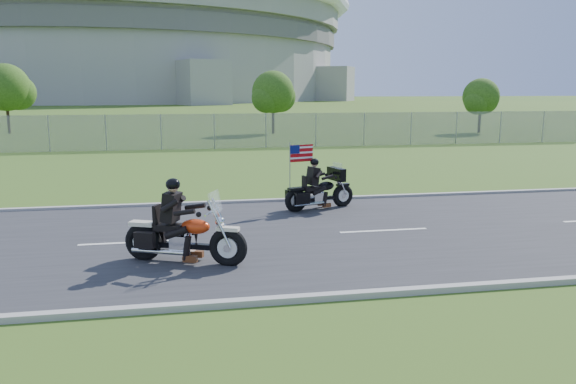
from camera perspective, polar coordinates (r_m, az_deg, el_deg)
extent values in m
plane|color=#33591C|center=(13.09, -7.06, -4.88)|extent=(420.00, 420.00, 0.00)
cube|color=#28282B|center=(13.08, -7.06, -4.80)|extent=(120.00, 8.00, 0.04)
cube|color=#9E9B93|center=(17.01, -7.90, -1.13)|extent=(120.00, 0.18, 0.12)
cube|color=#9E9B93|center=(9.23, -5.50, -11.20)|extent=(120.00, 0.18, 0.12)
cube|color=gray|center=(32.97, -18.01, 5.75)|extent=(60.00, 0.03, 2.00)
cylinder|color=#A3A099|center=(183.73, -16.86, 12.14)|extent=(130.00, 130.00, 20.00)
cylinder|color=#605E5B|center=(184.12, -16.98, 14.32)|extent=(132.00, 132.00, 4.00)
cylinder|color=#A3A099|center=(184.65, -17.08, 16.17)|extent=(134.00, 134.00, 6.00)
torus|color=white|center=(185.12, -17.15, 17.40)|extent=(140.40, 140.40, 4.40)
cylinder|color=#382316|center=(43.18, -1.53, 7.62)|extent=(0.22, 0.22, 2.52)
sphere|color=#264412|center=(43.12, -1.54, 10.13)|extent=(3.20, 3.20, 3.20)
sphere|color=#264412|center=(43.70, -0.79, 9.66)|extent=(2.40, 2.40, 2.40)
sphere|color=#264412|center=(42.65, -2.20, 9.51)|extent=(2.24, 2.24, 2.24)
cylinder|color=#382316|center=(48.51, -26.57, 7.01)|extent=(0.22, 0.22, 2.80)
sphere|color=#264412|center=(48.46, -26.78, 9.48)|extent=(3.60, 3.60, 3.60)
sphere|color=#264412|center=(48.79, -25.74, 9.09)|extent=(2.70, 2.70, 2.70)
cylinder|color=#382316|center=(46.57, 18.88, 7.10)|extent=(0.22, 0.22, 2.24)
sphere|color=#264412|center=(46.52, 19.01, 9.16)|extent=(2.80, 2.80, 2.80)
sphere|color=#264412|center=(47.16, 19.33, 8.77)|extent=(2.10, 2.10, 2.10)
sphere|color=#264412|center=(45.98, 18.65, 8.68)|extent=(1.96, 1.96, 1.96)
torus|color=black|center=(11.06, -6.10, -5.60)|extent=(0.80, 0.48, 0.78)
torus|color=black|center=(11.74, -14.48, -4.93)|extent=(0.80, 0.48, 0.78)
ellipsoid|color=red|center=(11.18, -9.38, -3.48)|extent=(0.68, 0.54, 0.30)
cube|color=black|center=(11.40, -11.94, -3.51)|extent=(0.66, 0.52, 0.13)
cube|color=black|center=(11.29, -11.78, -1.50)|extent=(0.40, 0.49, 0.58)
sphere|color=black|center=(11.19, -11.62, 0.77)|extent=(0.37, 0.37, 0.29)
cube|color=silver|center=(10.92, -7.40, -1.03)|extent=(0.23, 0.46, 0.42)
torus|color=black|center=(16.52, 5.57, -0.36)|extent=(0.70, 0.36, 0.68)
torus|color=black|center=(15.73, 0.80, -0.86)|extent=(0.70, 0.36, 0.68)
ellipsoid|color=black|center=(16.15, 3.87, 0.61)|extent=(0.58, 0.43, 0.26)
cube|color=black|center=(15.92, 2.40, 0.35)|extent=(0.56, 0.41, 0.11)
cube|color=black|center=(15.88, 2.56, 1.63)|extent=(0.32, 0.42, 0.51)
sphere|color=black|center=(15.85, 2.71, 3.06)|extent=(0.31, 0.31, 0.25)
cube|color=black|center=(16.29, 4.93, 1.83)|extent=(0.41, 0.76, 0.37)
cube|color=#B70C11|center=(15.82, 1.37, 3.96)|extent=(0.71, 0.24, 0.48)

